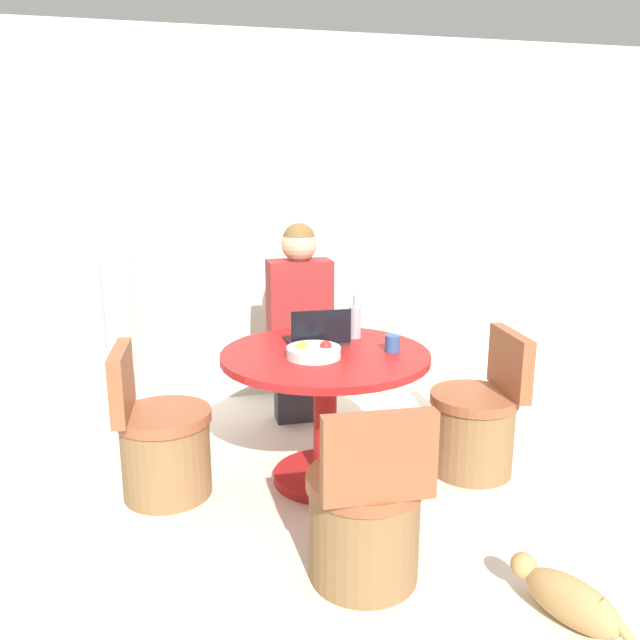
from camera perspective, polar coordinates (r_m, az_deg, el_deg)
ground_plane at (r=3.38m, az=1.50°, el=-16.25°), size 12.00×12.00×0.00m
wall_back at (r=4.59m, az=-3.92°, el=8.89°), size 7.00×0.06×2.60m
refrigerator at (r=4.28m, az=-21.79°, el=0.75°), size 0.76×0.67×1.60m
dining_table at (r=3.37m, az=0.40°, el=-6.47°), size 1.11×1.11×0.74m
chair_left_side at (r=3.43m, az=-14.26°, el=-11.07°), size 0.49×0.49×0.81m
chair_near_camera at (r=2.71m, az=4.16°, el=-17.69°), size 0.49×0.49×0.81m
chair_right_side at (r=3.67m, az=14.04°, el=-9.31°), size 0.50×0.49×0.81m
person_seated at (r=4.03m, az=-1.99°, el=0.40°), size 0.40×0.37×1.36m
laptop at (r=3.44m, az=-0.16°, el=-1.48°), size 0.33×0.22×0.20m
fruit_bowl at (r=3.19m, az=-0.59°, el=-2.92°), size 0.28×0.28×0.09m
coffee_cup at (r=3.31m, az=6.63°, el=-2.14°), size 0.08×0.08×0.09m
bottle at (r=3.55m, az=3.22°, el=-0.11°), size 0.07×0.07×0.25m
cat at (r=2.76m, az=21.75°, el=-22.58°), size 0.30×0.50×0.18m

